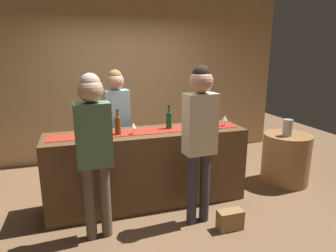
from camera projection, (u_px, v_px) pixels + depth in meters
The scene contains 16 objects.
ground_plane at pixel (149, 202), 3.79m from camera, with size 10.00×10.00×0.00m, color brown.
back_wall at pixel (123, 78), 5.20m from camera, with size 6.00×0.12×2.90m, color tan.
bar_counter at pixel (148, 168), 3.67m from camera, with size 2.46×0.60×0.95m, color #543821.
counter_runner_cloth at pixel (148, 131), 3.55m from camera, with size 2.33×0.28×0.01m, color maroon.
wine_bottle_amber at pixel (118, 125), 3.39m from camera, with size 0.07×0.07×0.30m.
wine_bottle_green at pixel (169, 120), 3.66m from camera, with size 0.07×0.07×0.30m.
wine_bottle_clear at pixel (214, 119), 3.73m from camera, with size 0.07×0.07×0.30m.
wine_glass_near_customer at pixel (225, 118), 3.79m from camera, with size 0.07×0.07×0.14m.
wine_glass_mid_counter at pixel (133, 126), 3.40m from camera, with size 0.07×0.07×0.14m.
wine_glass_far_end at pixel (190, 121), 3.63m from camera, with size 0.07×0.07×0.14m.
bartender at pixel (117, 117), 3.99m from camera, with size 0.37×0.25×1.68m.
customer_sipping at pixel (200, 129), 3.08m from camera, with size 0.35×0.25×1.77m.
customer_browsing at pixel (94, 140), 2.82m from camera, with size 0.35×0.24×1.71m.
round_side_table at pixel (286, 158), 4.29m from camera, with size 0.68×0.68×0.74m, color olive.
vase_on_side_table at pixel (288, 128), 4.10m from camera, with size 0.13×0.13×0.24m, color #A8A399.
handbag at pixel (230, 220), 3.18m from camera, with size 0.28×0.14×0.22m, color olive.
Camera 1 is at (-0.77, -3.35, 1.88)m, focal length 30.98 mm.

